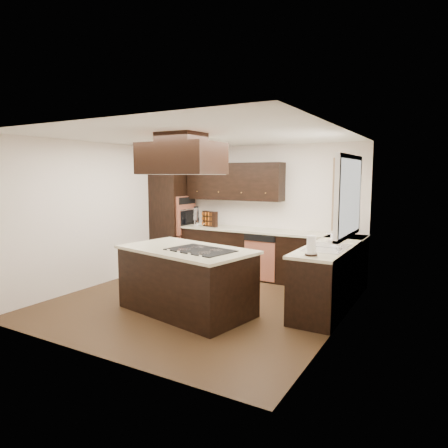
{
  "coord_description": "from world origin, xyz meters",
  "views": [
    {
      "loc": [
        3.28,
        -4.97,
        1.95
      ],
      "look_at": [
        0.1,
        0.6,
        1.15
      ],
      "focal_mm": 32.0,
      "sensor_mm": 36.0,
      "label": 1
    }
  ],
  "objects_px": {
    "island": "(186,281)",
    "spice_rack": "(210,219)",
    "range_hood": "(182,158)",
    "oven_column": "(172,217)"
  },
  "relations": [
    {
      "from": "island",
      "to": "spice_rack",
      "type": "relative_size",
      "value": 4.99
    },
    {
      "from": "range_hood",
      "to": "oven_column",
      "type": "bearing_deg",
      "value": 129.74
    },
    {
      "from": "oven_column",
      "to": "island",
      "type": "xyz_separation_m",
      "value": [
        1.86,
        -2.15,
        -0.62
      ]
    },
    {
      "from": "oven_column",
      "to": "range_hood",
      "type": "distance_m",
      "value": 3.13
    },
    {
      "from": "range_hood",
      "to": "spice_rack",
      "type": "distance_m",
      "value": 2.69
    },
    {
      "from": "oven_column",
      "to": "spice_rack",
      "type": "relative_size",
      "value": 5.75
    },
    {
      "from": "range_hood",
      "to": "spice_rack",
      "type": "xyz_separation_m",
      "value": [
        -0.96,
        2.27,
        -1.09
      ]
    },
    {
      "from": "oven_column",
      "to": "range_hood",
      "type": "height_order",
      "value": "range_hood"
    },
    {
      "from": "spice_rack",
      "to": "oven_column",
      "type": "bearing_deg",
      "value": -161.48
    },
    {
      "from": "oven_column",
      "to": "spice_rack",
      "type": "bearing_deg",
      "value": 0.83
    }
  ]
}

